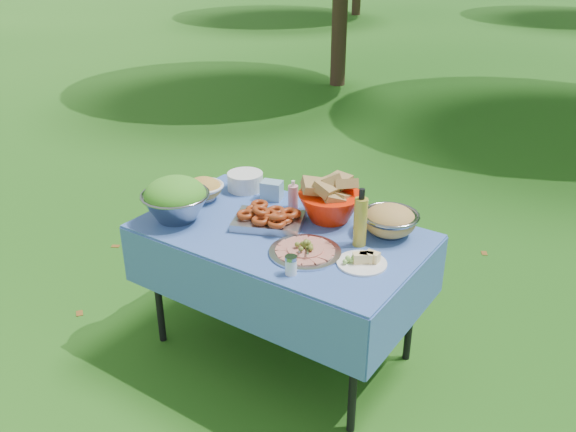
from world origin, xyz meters
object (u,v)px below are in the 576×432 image
object	(u,v)px
pasta_bowl_steel	(390,220)
oil_bottle	(361,217)
salad_bowl	(175,199)
plate_stack	(245,181)
bread_bowl	(330,200)
picnic_table	(282,292)
charcuterie_platter	(305,246)

from	to	relation	value
pasta_bowl_steel	oil_bottle	distance (m)	0.21
salad_bowl	plate_stack	xyz separation A→B (m)	(0.06, 0.52, -0.07)
plate_stack	bread_bowl	bearing A→B (deg)	-5.95
plate_stack	oil_bottle	world-z (taller)	oil_bottle
salad_bowl	oil_bottle	bearing A→B (deg)	17.30
pasta_bowl_steel	salad_bowl	bearing A→B (deg)	-154.58
picnic_table	salad_bowl	xyz separation A→B (m)	(-0.54, -0.21, 0.50)
charcuterie_platter	pasta_bowl_steel	bearing A→B (deg)	59.00
picnic_table	bread_bowl	world-z (taller)	bread_bowl
oil_bottle	plate_stack	bearing A→B (deg)	165.54
salad_bowl	bread_bowl	distance (m)	0.81
salad_bowl	pasta_bowl_steel	world-z (taller)	salad_bowl
picnic_table	pasta_bowl_steel	distance (m)	0.72
bread_bowl	oil_bottle	distance (m)	0.31
bread_bowl	charcuterie_platter	distance (m)	0.40
bread_bowl	oil_bottle	bearing A→B (deg)	-31.58
charcuterie_platter	oil_bottle	size ratio (longest dim) A/B	1.17
picnic_table	oil_bottle	xyz separation A→B (m)	(0.40, 0.09, 0.53)
picnic_table	plate_stack	distance (m)	0.72
picnic_table	charcuterie_platter	xyz separation A→B (m)	(0.23, -0.13, 0.42)
picnic_table	pasta_bowl_steel	size ratio (longest dim) A/B	5.04
salad_bowl	plate_stack	bearing A→B (deg)	83.50
plate_stack	oil_bottle	size ratio (longest dim) A/B	0.70
plate_stack	pasta_bowl_steel	distance (m)	0.95
charcuterie_platter	oil_bottle	distance (m)	0.30
salad_bowl	plate_stack	world-z (taller)	salad_bowl
bread_bowl	charcuterie_platter	bearing A→B (deg)	-76.65
plate_stack	pasta_bowl_steel	size ratio (longest dim) A/B	0.73
charcuterie_platter	bread_bowl	bearing A→B (deg)	103.35
salad_bowl	oil_bottle	distance (m)	0.99
bread_bowl	pasta_bowl_steel	xyz separation A→B (m)	(0.34, 0.02, -0.04)
salad_bowl	charcuterie_platter	size ratio (longest dim) A/B	1.02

